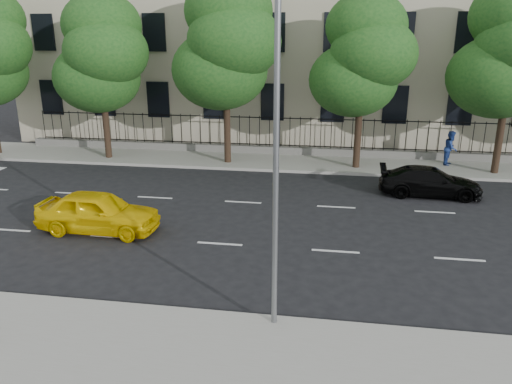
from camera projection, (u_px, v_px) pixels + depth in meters
ground at (201, 277)px, 15.06m from camera, size 120.00×120.00×0.00m
near_sidewalk at (155, 356)px, 11.27m from camera, size 60.00×4.00×0.15m
far_sidewalk at (265, 161)px, 28.19m from camera, size 60.00×4.00×0.15m
lane_markings at (233, 221)px, 19.52m from camera, size 49.60×4.62×0.01m
masonry_building at (284, 1)px, 33.85m from camera, size 34.60×12.11×18.50m
iron_fence at (269, 145)px, 29.61m from camera, size 30.00×0.50×2.20m
street_light at (279, 119)px, 11.44m from camera, size 0.25×3.32×8.05m
tree_b at (102, 55)px, 27.15m from camera, size 5.53×5.12×8.97m
tree_c at (227, 44)px, 25.93m from camera, size 5.89×5.50×9.80m
tree_d at (363, 57)px, 25.07m from camera, size 5.34×4.94×8.84m
tree_e at (512, 50)px, 23.91m from camera, size 5.71×5.31×9.46m
yellow_taxi at (98, 212)px, 18.28m from camera, size 4.50×1.88×1.52m
black_sedan at (430, 182)px, 22.35m from camera, size 4.54×2.01×1.30m
pedestrian_far at (451, 148)px, 26.86m from camera, size 1.00×1.10×1.85m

